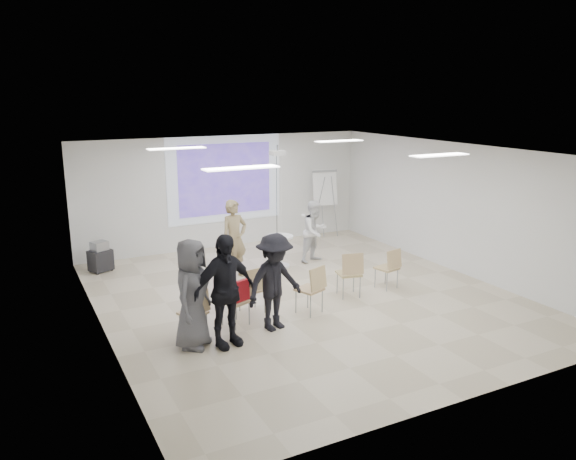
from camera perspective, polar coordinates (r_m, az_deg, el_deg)
name	(u,v)px	position (r m, az deg, el deg)	size (l,w,h in m)	color
floor	(306,299)	(11.69, 1.81, -7.04)	(8.00, 9.00, 0.10)	beige
ceiling	(307,149)	(10.97, 1.93, 8.27)	(8.00, 9.00, 0.10)	white
wall_back	(225,192)	(15.28, -6.46, 3.90)	(8.00, 0.10, 3.00)	silver
wall_left	(96,252)	(9.97, -18.95, -2.13)	(0.10, 9.00, 3.00)	silver
wall_right	(459,208)	(13.62, 16.95, 2.17)	(0.10, 9.00, 3.00)	silver
projection_halo	(225,179)	(15.17, -6.40, 5.17)	(3.20, 0.01, 2.30)	silver
projection_image	(225,179)	(15.15, -6.38, 5.16)	(2.60, 0.01, 1.90)	#4E33AF
pedestal_table	(280,249)	(13.48, -0.85, -1.96)	(0.71, 0.71, 0.80)	white
player_left	(234,234)	(12.67, -5.48, -0.39)	(0.74, 0.50, 2.03)	#99855E
player_right	(315,228)	(13.85, 2.75, 0.20)	(0.82, 0.66, 1.70)	white
controller_left	(237,217)	(12.88, -5.18, 1.33)	(0.04, 0.11, 0.04)	silver
controller_right	(304,215)	(13.91, 1.61, 1.53)	(0.04, 0.12, 0.04)	white
chair_far_left	(196,309)	(9.77, -9.36, -7.97)	(0.55, 0.56, 0.87)	tan
chair_left_mid	(238,298)	(10.12, -5.06, -6.90)	(0.56, 0.58, 0.91)	tan
chair_left_inner	(254,286)	(10.68, -3.47, -5.71)	(0.50, 0.52, 0.92)	tan
chair_center	(313,286)	(10.63, 2.52, -5.70)	(0.59, 0.61, 0.95)	tan
chair_right_inner	(350,271)	(11.54, 6.35, -4.13)	(0.55, 0.57, 0.97)	tan
chair_right_far	(390,265)	(12.16, 10.28, -3.55)	(0.50, 0.52, 0.89)	tan
red_jacket	(240,291)	(9.92, -4.91, -6.21)	(0.40, 0.09, 0.38)	#B0151E
laptop	(251,287)	(10.77, -3.73, -5.81)	(0.34, 0.25, 0.03)	black
audience_left	(224,283)	(9.22, -6.48, -5.35)	(1.28, 0.77, 2.19)	black
audience_mid	(275,276)	(9.84, -1.38, -4.67)	(1.28, 0.70, 1.98)	black
audience_outer	(192,287)	(9.29, -9.75, -5.75)	(1.01, 0.66, 2.06)	#5B5B60
flipchart_easel	(325,188)	(16.05, 3.77, 4.25)	(0.85, 0.65, 1.97)	gray
av_cart	(100,258)	(13.90, -18.53, -2.67)	(0.60, 0.55, 0.73)	black
ceiling_projector	(278,159)	(12.37, -1.06, 7.22)	(0.30, 0.25, 3.00)	white
fluor_panel_nw	(177,148)	(12.06, -11.24, 8.14)	(1.20, 0.30, 0.02)	white
fluor_panel_ne	(339,141)	(13.71, 5.21, 9.00)	(1.20, 0.30, 0.02)	white
fluor_panel_sw	(241,168)	(8.77, -4.79, 6.30)	(1.20, 0.30, 0.02)	white
fluor_panel_se	(439,155)	(10.93, 15.14, 7.36)	(1.20, 0.30, 0.02)	white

